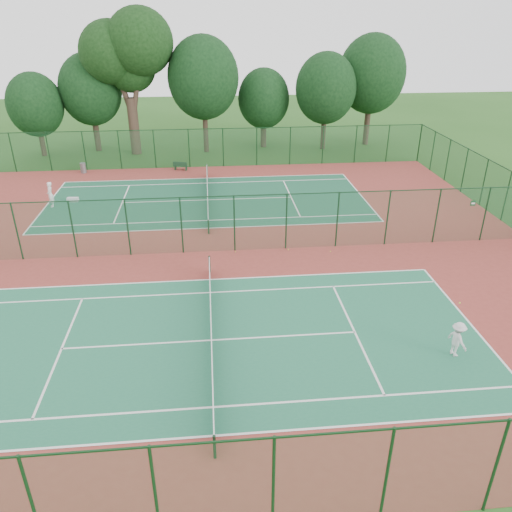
# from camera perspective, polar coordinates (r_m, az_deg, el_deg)

# --- Properties ---
(ground) EXTENTS (120.00, 120.00, 0.00)m
(ground) POSITION_cam_1_polar(r_m,az_deg,el_deg) (29.98, -5.36, 0.52)
(ground) COLOR #24531A
(ground) RESTS_ON ground
(red_pad) EXTENTS (40.00, 36.00, 0.01)m
(red_pad) POSITION_cam_1_polar(r_m,az_deg,el_deg) (29.98, -5.36, 0.53)
(red_pad) COLOR maroon
(red_pad) RESTS_ON ground
(court_near) EXTENTS (23.77, 10.97, 0.01)m
(court_near) POSITION_cam_1_polar(r_m,az_deg,el_deg) (22.21, -5.07, -9.57)
(court_near) COLOR #216A4A
(court_near) RESTS_ON red_pad
(court_far) EXTENTS (23.77, 10.97, 0.01)m
(court_far) POSITION_cam_1_polar(r_m,az_deg,el_deg) (38.28, -5.52, 6.40)
(court_far) COLOR #1B563A
(court_far) RESTS_ON red_pad
(fence_north) EXTENTS (40.00, 0.09, 3.50)m
(fence_north) POSITION_cam_1_polar(r_m,az_deg,el_deg) (46.39, -5.72, 12.20)
(fence_north) COLOR #194B29
(fence_north) RESTS_ON ground
(fence_south) EXTENTS (40.00, 0.09, 3.50)m
(fence_south) POSITION_cam_1_polar(r_m,az_deg,el_deg) (14.41, -4.72, -25.07)
(fence_south) COLOR #1A4E28
(fence_south) RESTS_ON ground
(fence_divider) EXTENTS (40.00, 0.09, 3.50)m
(fence_divider) POSITION_cam_1_polar(r_m,az_deg,el_deg) (29.26, -5.50, 3.63)
(fence_divider) COLOR #194D2B
(fence_divider) RESTS_ON ground
(tennis_net_near) EXTENTS (0.10, 12.90, 0.97)m
(tennis_net_near) POSITION_cam_1_polar(r_m,az_deg,el_deg) (21.90, -5.13, -8.45)
(tennis_net_near) COLOR #12311B
(tennis_net_near) RESTS_ON ground
(tennis_net_far) EXTENTS (0.10, 12.90, 0.97)m
(tennis_net_far) POSITION_cam_1_polar(r_m,az_deg,el_deg) (38.10, -5.55, 7.14)
(tennis_net_far) COLOR #13351D
(tennis_net_far) RESTS_ON ground
(player_near) EXTENTS (0.85, 1.14, 1.57)m
(player_near) POSITION_cam_1_polar(r_m,az_deg,el_deg) (22.43, 22.02, -8.81)
(player_near) COLOR silver
(player_near) RESTS_ON court_near
(player_far) EXTENTS (0.61, 0.77, 1.84)m
(player_far) POSITION_cam_1_polar(r_m,az_deg,el_deg) (39.45, -22.45, 6.52)
(player_far) COLOR white
(player_far) RESTS_ON court_far
(trash_bin) EXTENTS (0.51, 0.51, 0.89)m
(trash_bin) POSITION_cam_1_polar(r_m,az_deg,el_deg) (47.19, -19.14, 9.49)
(trash_bin) COLOR slate
(trash_bin) RESTS_ON red_pad
(bench) EXTENTS (1.34, 0.75, 0.79)m
(bench) POSITION_cam_1_polar(r_m,az_deg,el_deg) (45.93, -8.63, 10.16)
(bench) COLOR #12351D
(bench) RESTS_ON red_pad
(kit_bag) EXTENTS (0.85, 0.37, 0.31)m
(kit_bag) POSITION_cam_1_polar(r_m,az_deg,el_deg) (40.20, -20.20, 6.08)
(kit_bag) COLOR silver
(kit_bag) RESTS_ON red_pad
(stray_ball_a) EXTENTS (0.07, 0.07, 0.07)m
(stray_ball_a) POSITION_cam_1_polar(r_m,az_deg,el_deg) (30.03, 3.72, 0.73)
(stray_ball_a) COLOR gold
(stray_ball_a) RESTS_ON red_pad
(stray_ball_b) EXTENTS (0.07, 0.07, 0.07)m
(stray_ball_b) POSITION_cam_1_polar(r_m,az_deg,el_deg) (30.09, 8.51, 0.52)
(stray_ball_b) COLOR #C3D431
(stray_ball_b) RESTS_ON red_pad
(stray_ball_c) EXTENTS (0.06, 0.06, 0.06)m
(stray_ball_c) POSITION_cam_1_polar(r_m,az_deg,el_deg) (29.74, -2.39, 0.49)
(stray_ball_c) COLOR #B2D331
(stray_ball_c) RESTS_ON red_pad
(big_tree) EXTENTS (8.74, 6.40, 13.42)m
(big_tree) POSITION_cam_1_polar(r_m,az_deg,el_deg) (51.19, -14.50, 21.68)
(big_tree) COLOR #3B2920
(big_tree) RESTS_ON ground
(evergreen_row) EXTENTS (39.00, 5.00, 12.00)m
(evergreen_row) POSITION_cam_1_polar(r_m,az_deg,el_deg) (52.88, -5.13, 12.02)
(evergreen_row) COLOR black
(evergreen_row) RESTS_ON ground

